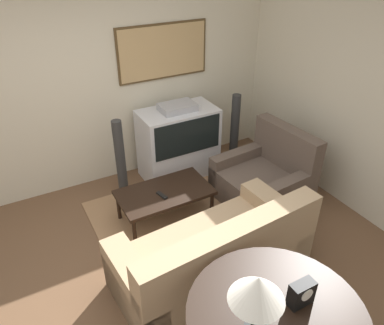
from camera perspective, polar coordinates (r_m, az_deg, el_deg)
name	(u,v)px	position (r m, az deg, el deg)	size (l,w,h in m)	color
ground_plane	(160,284)	(3.90, -4.84, -17.92)	(12.00, 12.00, 0.00)	brown
wall_back	(84,86)	(4.86, -16.09, 11.12)	(12.00, 0.10, 2.70)	beige
wall_right	(375,106)	(4.57, 26.10, 7.72)	(0.06, 12.00, 2.70)	beige
area_rug	(173,212)	(4.68, -2.87, -7.59)	(1.90, 1.44, 0.01)	#99704C
tv	(178,142)	(5.15, -2.09, 3.10)	(1.03, 0.58, 1.07)	silver
couch	(215,255)	(3.73, 3.48, -13.89)	(1.95, 1.02, 0.86)	tan
armchair	(265,180)	(4.82, 11.02, -2.67)	(1.01, 1.07, 0.94)	brown
coffee_table	(165,194)	(4.38, -4.19, -4.79)	(1.08, 0.61, 0.40)	black
console_table	(276,319)	(2.80, 12.73, -22.28)	(1.23, 1.23, 0.80)	black
table_lamp	(257,289)	(2.36, 9.93, -18.49)	(0.35, 0.35, 0.47)	black
mantel_clock	(301,293)	(2.76, 16.34, -18.61)	(0.18, 0.10, 0.19)	black
remote	(162,195)	(4.28, -4.62, -4.98)	(0.08, 0.17, 0.02)	black
speaker_tower_left	(121,161)	(4.80, -10.82, 0.21)	(0.21, 0.21, 1.06)	black
speaker_tower_right	(234,131)	(5.48, 6.49, 4.76)	(0.21, 0.21, 1.06)	black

